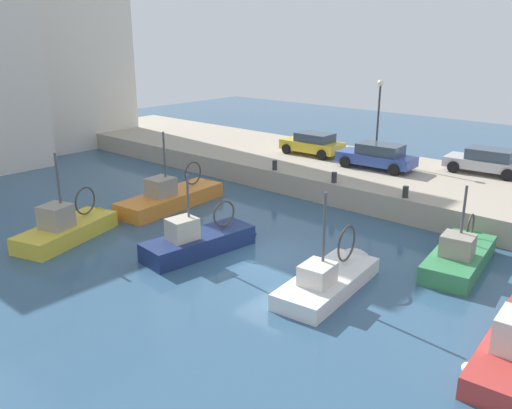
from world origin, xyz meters
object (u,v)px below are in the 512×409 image
at_px(fishing_boat_navy, 205,248).
at_px(fishing_boat_yellow, 73,234).
at_px(parked_car_blue, 377,156).
at_px(mooring_bollard_south, 405,192).
at_px(parked_car_yellow, 313,143).
at_px(fishing_boat_green, 461,262).
at_px(fishing_boat_orange, 176,203).
at_px(mooring_bollard_mid, 334,177).
at_px(fishing_boat_white, 333,283).
at_px(mooring_bollard_north, 275,165).
at_px(quay_streetlamp, 379,107).
at_px(parked_car_silver, 487,161).

xyz_separation_m(fishing_boat_navy, fishing_boat_yellow, (-2.81, 5.51, 0.03)).
bearing_deg(parked_car_blue, mooring_bollard_south, -137.06).
bearing_deg(parked_car_blue, parked_car_yellow, 83.83).
height_order(fishing_boat_green, fishing_boat_orange, fishing_boat_orange).
bearing_deg(parked_car_blue, mooring_bollard_mid, 177.81).
xyz_separation_m(fishing_boat_green, mooring_bollard_mid, (3.06, 7.99, 1.37)).
bearing_deg(mooring_bollard_south, fishing_boat_navy, 152.67).
bearing_deg(fishing_boat_white, fishing_boat_yellow, 107.78).
xyz_separation_m(fishing_boat_white, parked_car_yellow, (12.60, 10.02, 1.82)).
distance_m(fishing_boat_navy, parked_car_yellow, 14.17).
distance_m(fishing_boat_green, mooring_bollard_north, 12.45).
bearing_deg(mooring_bollard_south, quay_streetlamp, 40.26).
relative_size(parked_car_blue, mooring_bollard_south, 8.17).
relative_size(fishing_boat_green, parked_car_yellow, 1.45).
bearing_deg(parked_car_blue, fishing_boat_white, -156.96).
bearing_deg(fishing_boat_white, parked_car_yellow, 38.50).
xyz_separation_m(parked_car_blue, mooring_bollard_south, (-4.13, -3.84, -0.46)).
relative_size(mooring_bollard_south, mooring_bollard_north, 1.00).
relative_size(fishing_boat_green, fishing_boat_orange, 0.82).
bearing_deg(fishing_boat_orange, parked_car_yellow, -7.76).
distance_m(fishing_boat_orange, parked_car_yellow, 10.45).
bearing_deg(parked_car_silver, fishing_boat_yellow, 148.95).
xyz_separation_m(parked_car_silver, mooring_bollard_south, (-7.14, 1.23, -0.44)).
relative_size(fishing_boat_green, mooring_bollard_mid, 10.50).
bearing_deg(fishing_boat_navy, fishing_boat_white, -82.01).
bearing_deg(fishing_boat_navy, mooring_bollard_south, -27.33).
xyz_separation_m(parked_car_blue, parked_car_yellow, (0.53, 4.89, -0.02)).
relative_size(fishing_boat_white, parked_car_silver, 1.35).
bearing_deg(parked_car_blue, fishing_boat_orange, 147.02).
bearing_deg(parked_car_yellow, fishing_boat_yellow, 175.40).
bearing_deg(mooring_bollard_mid, mooring_bollard_north, 90.00).
bearing_deg(mooring_bollard_north, parked_car_silver, -52.28).
relative_size(mooring_bollard_north, quay_streetlamp, 0.11).
height_order(fishing_boat_green, mooring_bollard_mid, fishing_boat_green).
bearing_deg(fishing_boat_green, quay_streetlamp, 45.22).
height_order(mooring_bollard_south, quay_streetlamp, quay_streetlamp).
distance_m(parked_car_yellow, mooring_bollard_south, 9.90).
bearing_deg(fishing_boat_white, parked_car_silver, 0.24).
distance_m(fishing_boat_white, parked_car_yellow, 16.20).
relative_size(fishing_boat_orange, mooring_bollard_south, 12.81).
relative_size(fishing_boat_white, mooring_bollard_north, 10.51).
xyz_separation_m(parked_car_silver, quay_streetlamp, (-1.49, 6.01, 2.54)).
relative_size(fishing_boat_yellow, parked_car_blue, 1.28).
distance_m(fishing_boat_green, mooring_bollard_mid, 8.67).
bearing_deg(fishing_boat_navy, fishing_boat_green, -56.22).
distance_m(parked_car_yellow, mooring_bollard_north, 4.73).
relative_size(fishing_boat_navy, mooring_bollard_south, 10.42).
distance_m(fishing_boat_navy, mooring_bollard_south, 9.95).
bearing_deg(mooring_bollard_mid, fishing_boat_yellow, 152.45).
relative_size(mooring_bollard_mid, mooring_bollard_north, 1.00).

